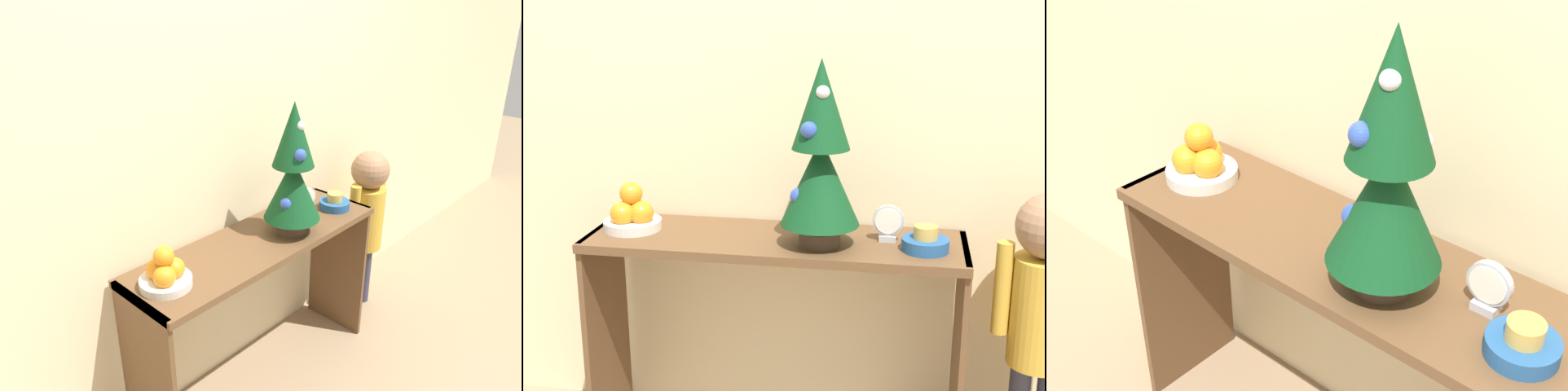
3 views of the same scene
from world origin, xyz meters
TOP-DOWN VIEW (x-y plane):
  - back_wall at (0.00, 0.42)m, footprint 7.00×0.05m
  - console_table at (0.00, 0.19)m, footprint 1.25×0.38m
  - mini_tree at (0.16, 0.14)m, footprint 0.25×0.25m
  - fruit_bowl at (-0.50, 0.19)m, footprint 0.20×0.20m
  - singing_bowl at (0.49, 0.14)m, footprint 0.15×0.15m
  - desk_clock at (0.37, 0.22)m, footprint 0.10×0.04m
  - child_figure at (0.86, 0.18)m, footprint 0.30×0.21m

SIDE VIEW (x-z plane):
  - console_table at x=0.00m, z-range 0.21..0.99m
  - child_figure at x=0.86m, z-range 0.14..1.11m
  - singing_bowl at x=0.49m, z-range 0.76..0.84m
  - fruit_bowl at x=-0.50m, z-range 0.74..0.91m
  - desk_clock at x=0.37m, z-range 0.77..0.89m
  - mini_tree at x=0.16m, z-range 0.76..1.36m
  - back_wall at x=0.00m, z-range 0.00..2.50m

